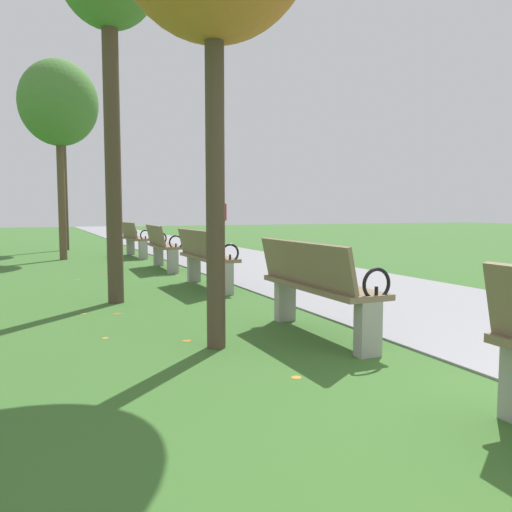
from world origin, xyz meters
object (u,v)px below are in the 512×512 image
(tree_4, at_px, (59,104))
(park_bench_2, at_px, (316,285))
(park_bench_4, at_px, (162,245))
(tree_5, at_px, (62,96))
(pedestrian_walking, at_px, (219,219))
(park_bench_5, at_px, (134,238))
(park_bench_3, at_px, (205,257))

(tree_4, bearing_deg, park_bench_2, -79.35)
(park_bench_4, relative_size, tree_5, 0.29)
(park_bench_4, height_order, pedestrian_walking, pedestrian_walking)
(park_bench_4, distance_m, tree_5, 7.62)
(park_bench_2, xyz_separation_m, pedestrian_walking, (3.04, 11.21, 0.44))
(park_bench_5, distance_m, pedestrian_walking, 3.68)
(park_bench_2, height_order, tree_4, tree_4)
(park_bench_4, height_order, park_bench_5, same)
(park_bench_2, bearing_deg, park_bench_5, 90.00)
(park_bench_5, bearing_deg, pedestrian_walking, 33.61)
(park_bench_2, bearing_deg, tree_4, 100.65)
(park_bench_2, relative_size, park_bench_3, 1.00)
(park_bench_4, xyz_separation_m, pedestrian_walking, (3.04, 5.10, 0.44))
(park_bench_2, height_order, park_bench_5, same)
(park_bench_3, bearing_deg, park_bench_2, -90.00)
(park_bench_3, relative_size, park_bench_4, 0.99)
(park_bench_5, xyz_separation_m, pedestrian_walking, (3.04, 2.02, 0.44))
(park_bench_5, xyz_separation_m, tree_4, (-1.72, -0.04, 3.23))
(park_bench_3, bearing_deg, park_bench_5, 90.00)
(park_bench_4, xyz_separation_m, tree_5, (-1.45, 6.26, 4.09))
(tree_5, bearing_deg, pedestrian_walking, -14.47)
(pedestrian_walking, bearing_deg, park_bench_5, -146.39)
(park_bench_2, height_order, park_bench_3, same)
(park_bench_3, distance_m, park_bench_4, 2.78)
(park_bench_2, relative_size, park_bench_4, 0.99)
(park_bench_4, height_order, tree_4, tree_4)
(park_bench_3, xyz_separation_m, tree_4, (-1.72, 5.82, 3.23))
(park_bench_2, xyz_separation_m, park_bench_3, (0.00, 3.33, 0.00))
(park_bench_4, bearing_deg, park_bench_2, -90.00)
(tree_4, bearing_deg, park_bench_3, -73.54)
(tree_5, distance_m, pedestrian_walking, 5.90)
(park_bench_5, height_order, tree_5, tree_5)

